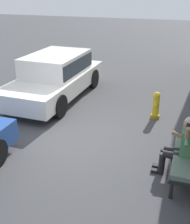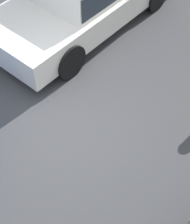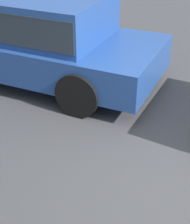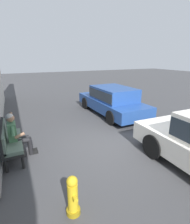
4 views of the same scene
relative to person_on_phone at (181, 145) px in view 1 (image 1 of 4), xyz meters
The scene contains 4 objects.
ground_plane 2.84m from the person_on_phone, 103.43° to the right, with size 60.00×60.00×0.00m, color #424244.
person_on_phone is the anchor object (origin of this frame).
parked_car_near 5.44m from the person_on_phone, 127.37° to the right, with size 4.68×2.03×1.49m.
fire_hydrant 2.74m from the person_on_phone, 162.95° to the right, with size 0.38×0.26×0.81m.
Camera 1 is at (5.71, 2.60, 3.54)m, focal length 45.00 mm.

